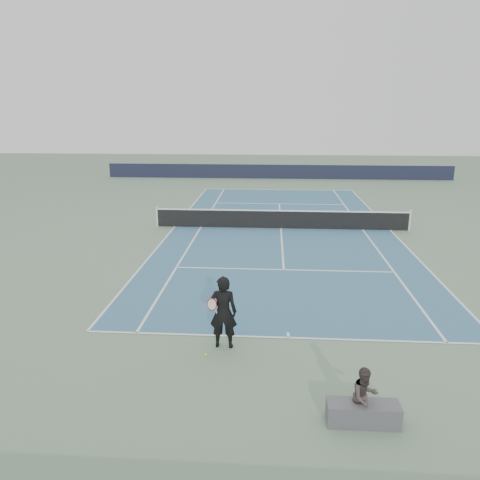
# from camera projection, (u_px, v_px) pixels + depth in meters

# --- Properties ---
(ground) EXTENTS (80.00, 80.00, 0.00)m
(ground) POSITION_uv_depth(u_px,v_px,m) (281.00, 229.00, 23.86)
(ground) COLOR slate
(court_surface) EXTENTS (10.97, 23.77, 0.01)m
(court_surface) POSITION_uv_depth(u_px,v_px,m) (281.00, 228.00, 23.85)
(court_surface) COLOR #386685
(court_surface) RESTS_ON ground
(tennis_net) EXTENTS (12.90, 0.10, 1.07)m
(tennis_net) POSITION_uv_depth(u_px,v_px,m) (281.00, 219.00, 23.72)
(tennis_net) COLOR silver
(tennis_net) RESTS_ON ground
(windscreen_far) EXTENTS (30.00, 0.25, 1.20)m
(windscreen_far) POSITION_uv_depth(u_px,v_px,m) (278.00, 172.00, 40.87)
(windscreen_far) COLOR black
(windscreen_far) RESTS_ON ground
(tennis_player) EXTENTS (0.81, 0.52, 1.91)m
(tennis_player) POSITION_uv_depth(u_px,v_px,m) (223.00, 312.00, 11.76)
(tennis_player) COLOR black
(tennis_player) RESTS_ON ground
(tennis_ball) EXTENTS (0.07, 0.07, 0.07)m
(tennis_ball) POSITION_uv_depth(u_px,v_px,m) (206.00, 355.00, 11.54)
(tennis_ball) COLOR yellow
(tennis_ball) RESTS_ON ground
(spectator_bench) EXTENTS (1.45, 0.97, 1.19)m
(spectator_bench) POSITION_uv_depth(u_px,v_px,m) (364.00, 405.00, 8.95)
(spectator_bench) COLOR #505054
(spectator_bench) RESTS_ON ground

